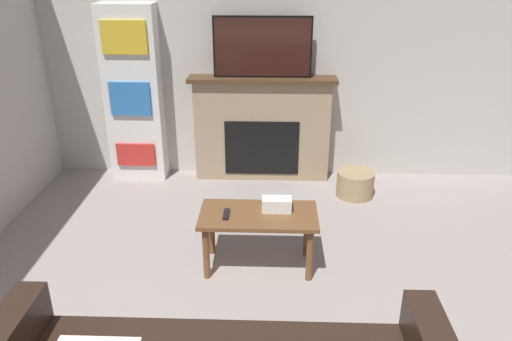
% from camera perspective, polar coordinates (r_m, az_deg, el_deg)
% --- Properties ---
extents(wall_back, '(5.54, 0.06, 2.70)m').
position_cam_1_polar(wall_back, '(5.14, 1.22, 13.86)').
color(wall_back, beige).
rests_on(wall_back, ground_plane).
extents(fireplace, '(1.49, 0.28, 1.09)m').
position_cam_1_polar(fireplace, '(5.20, 0.70, 4.85)').
color(fireplace, tan).
rests_on(fireplace, ground_plane).
extents(tv, '(0.96, 0.03, 0.59)m').
position_cam_1_polar(tv, '(4.97, 0.74, 13.91)').
color(tv, black).
rests_on(tv, fireplace).
extents(coffee_table, '(0.88, 0.45, 0.46)m').
position_cam_1_polar(coffee_table, '(3.74, 0.28, -5.95)').
color(coffee_table, brown).
rests_on(coffee_table, ground_plane).
extents(tissue_box, '(0.22, 0.12, 0.10)m').
position_cam_1_polar(tissue_box, '(3.73, 2.38, -3.88)').
color(tissue_box, white).
rests_on(tissue_box, coffee_table).
extents(remote_control, '(0.04, 0.15, 0.02)m').
position_cam_1_polar(remote_control, '(3.68, -3.43, -5.00)').
color(remote_control, black).
rests_on(remote_control, coffee_table).
extents(bookshelf, '(0.56, 0.29, 1.79)m').
position_cam_1_polar(bookshelf, '(5.27, -13.81, 8.40)').
color(bookshelf, white).
rests_on(bookshelf, ground_plane).
extents(storage_basket, '(0.37, 0.37, 0.25)m').
position_cam_1_polar(storage_basket, '(5.03, 11.27, -1.50)').
color(storage_basket, tan).
rests_on(storage_basket, ground_plane).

